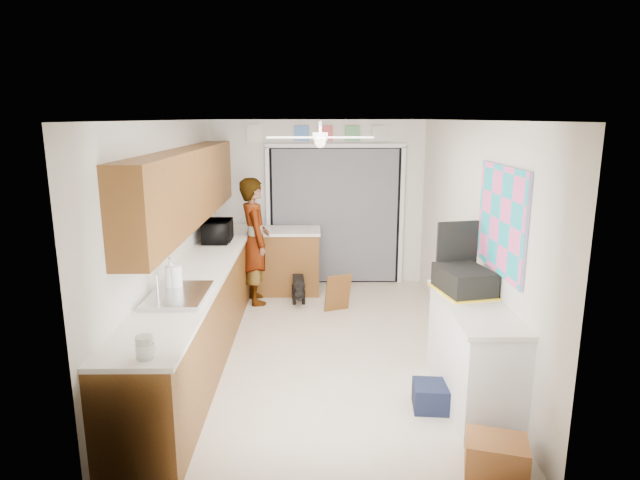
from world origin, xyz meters
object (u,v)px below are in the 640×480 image
object	(u,v)px
cardboard_box	(496,457)
cup	(146,351)
man	(255,241)
dog	(298,287)
microwave	(218,231)
soap_bottle	(171,274)
navy_crate	(435,396)
suitcase	(464,280)
paper_towel_roll	(176,278)

from	to	relation	value
cardboard_box	cup	bearing A→B (deg)	-178.83
man	dog	xyz separation A→B (m)	(0.59, 0.00, -0.67)
cup	microwave	bearing A→B (deg)	92.11
microwave	cup	xyz separation A→B (m)	(0.13, -3.48, -0.09)
soap_bottle	dog	bearing A→B (deg)	64.57
navy_crate	man	bearing A→B (deg)	123.43
cup	cardboard_box	size ratio (longest dim) A/B	0.31
cardboard_box	suitcase	bearing A→B (deg)	86.97
soap_bottle	navy_crate	world-z (taller)	soap_bottle
paper_towel_roll	navy_crate	distance (m)	2.59
navy_crate	cup	bearing A→B (deg)	-156.75
microwave	man	xyz separation A→B (m)	(0.45, 0.32, -0.21)
navy_crate	dog	world-z (taller)	dog
paper_towel_roll	man	distance (m)	2.41
soap_bottle	man	xyz separation A→B (m)	(0.52, 2.35, -0.23)
cardboard_box	man	world-z (taller)	man
suitcase	microwave	bearing A→B (deg)	129.49
microwave	cup	bearing A→B (deg)	-178.44
paper_towel_roll	microwave	bearing A→B (deg)	89.20
microwave	cardboard_box	bearing A→B (deg)	-143.62
cup	suitcase	xyz separation A→B (m)	(2.52, 1.37, 0.06)
man	soap_bottle	bearing A→B (deg)	151.48
soap_bottle	microwave	bearing A→B (deg)	87.81
cup	navy_crate	xyz separation A→B (m)	(2.20, 0.95, -0.88)
microwave	suitcase	world-z (taller)	microwave
soap_bottle	man	bearing A→B (deg)	77.44
suitcase	man	world-z (taller)	man
paper_towel_roll	navy_crate	size ratio (longest dim) A/B	0.65
cup	dog	distance (m)	3.99
cup	suitcase	size ratio (longest dim) A/B	0.25
man	navy_crate	bearing A→B (deg)	-162.53
cup	dog	xyz separation A→B (m)	(0.91, 3.80, -0.79)
suitcase	cardboard_box	size ratio (longest dim) A/B	1.25
navy_crate	suitcase	bearing A→B (deg)	53.27
microwave	paper_towel_roll	world-z (taller)	microwave
suitcase	cardboard_box	distance (m)	1.61
navy_crate	man	xyz separation A→B (m)	(-1.88, 2.85, 0.76)
microwave	navy_crate	xyz separation A→B (m)	(2.33, -2.54, -0.97)
cup	cardboard_box	xyz separation A→B (m)	(2.45, 0.05, -0.86)
cardboard_box	dog	world-z (taller)	dog
paper_towel_roll	dog	size ratio (longest dim) A/B	0.47
soap_bottle	cardboard_box	bearing A→B (deg)	-27.83
navy_crate	man	distance (m)	3.50
microwave	suitcase	bearing A→B (deg)	-129.06
microwave	cardboard_box	size ratio (longest dim) A/B	1.17
microwave	man	size ratio (longest dim) A/B	0.29
cup	paper_towel_roll	distance (m)	1.45
soap_bottle	cup	size ratio (longest dim) A/B	2.41
man	microwave	bearing A→B (deg)	109.46
cup	suitcase	bearing A→B (deg)	28.60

